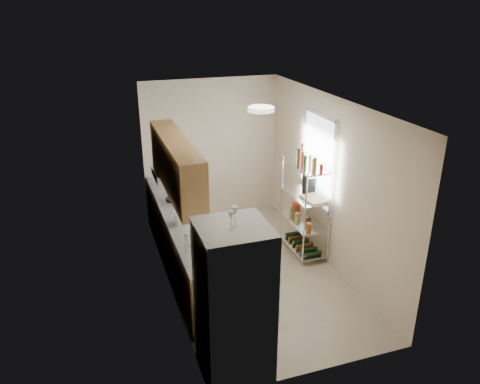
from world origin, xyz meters
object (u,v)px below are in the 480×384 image
(refrigerator, at_px, (234,301))
(frying_pan_large, at_px, (173,199))
(rice_cooker, at_px, (181,217))
(espresso_machine, at_px, (309,183))
(cutting_board, at_px, (315,199))

(refrigerator, height_order, frying_pan_large, refrigerator)
(rice_cooker, relative_size, espresso_machine, 0.93)
(refrigerator, relative_size, rice_cooker, 7.61)
(frying_pan_large, relative_size, cutting_board, 0.59)
(rice_cooker, xyz_separation_m, frying_pan_large, (0.04, 0.83, -0.07))
(cutting_board, xyz_separation_m, espresso_machine, (0.09, 0.39, 0.11))
(refrigerator, height_order, rice_cooker, refrigerator)
(frying_pan_large, bearing_deg, rice_cooker, -93.97)
(frying_pan_large, relative_size, espresso_machine, 0.96)
(frying_pan_large, bearing_deg, espresso_machine, -15.22)
(rice_cooker, bearing_deg, espresso_machine, 8.12)
(refrigerator, xyz_separation_m, cutting_board, (1.93, 1.93, 0.14))
(cutting_board, relative_size, espresso_machine, 1.62)
(rice_cooker, bearing_deg, frying_pan_large, 87.22)
(rice_cooker, distance_m, espresso_machine, 2.18)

